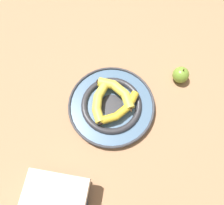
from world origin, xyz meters
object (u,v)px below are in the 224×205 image
at_px(decorative_bowl, 112,105).
at_px(banana_c, 120,110).
at_px(apple, 181,75).
at_px(banana_b, 99,102).
at_px(book_stack, 55,200).
at_px(banana_a, 118,92).

xyz_separation_m(decorative_bowl, banana_c, (-0.01, -0.05, 0.04)).
bearing_deg(apple, banana_c, 155.26).
bearing_deg(banana_c, banana_b, 117.99).
relative_size(banana_c, book_stack, 0.81).
bearing_deg(banana_a, decorative_bowl, 100.53).
relative_size(decorative_bowl, apple, 4.31).
height_order(decorative_bowl, banana_b, banana_b).
relative_size(decorative_bowl, banana_c, 1.76).
xyz_separation_m(banana_a, book_stack, (-0.44, -0.03, 0.00)).
xyz_separation_m(banana_b, apple, (0.29, -0.21, -0.02)).
bearing_deg(apple, banana_b, 143.67).
bearing_deg(decorative_bowl, book_stack, -175.58).
height_order(banana_b, banana_c, banana_b).
height_order(banana_b, apple, apple).
xyz_separation_m(banana_b, book_stack, (-0.36, -0.07, 0.00)).
height_order(banana_c, apple, apple).
height_order(banana_a, apple, apple).
distance_m(decorative_bowl, banana_c, 0.06).
xyz_separation_m(book_stack, apple, (0.65, -0.14, -0.03)).
relative_size(decorative_bowl, book_stack, 1.43).
bearing_deg(apple, book_stack, 167.62).
distance_m(banana_b, apple, 0.36).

